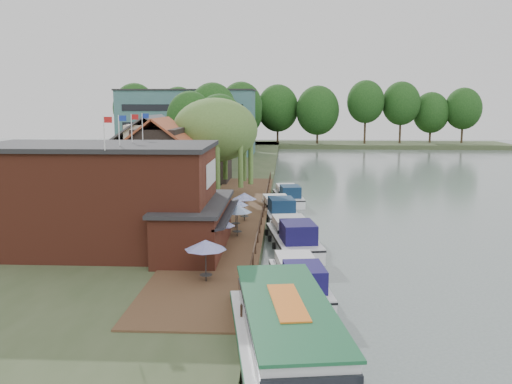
{
  "coord_description": "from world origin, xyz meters",
  "views": [
    {
      "loc": [
        -3.36,
        -38.47,
        11.08
      ],
      "look_at": [
        -6.0,
        12.0,
        3.0
      ],
      "focal_mm": 40.0,
      "sensor_mm": 36.0,
      "label": 1
    }
  ],
  "objects": [
    {
      "name": "umbrella_4",
      "position": [
        -6.79,
        8.59,
        2.29
      ],
      "size": [
        2.05,
        2.05,
        2.38
      ],
      "primitive_type": null,
      "color": "navy",
      "rests_on": "quay_deck"
    },
    {
      "name": "bank_tree_2",
      "position": [
        -15.53,
        56.28,
        7.57
      ],
      "size": [
        7.88,
        7.88,
        13.14
      ],
      "primitive_type": null,
      "color": "#143811",
      "rests_on": "land_bank"
    },
    {
      "name": "bank_tree_1",
      "position": [
        -18.14,
        49.56,
        6.82
      ],
      "size": [
        7.31,
        7.31,
        11.64
      ],
      "primitive_type": null,
      "color": "#143811",
      "rests_on": "land_bank"
    },
    {
      "name": "cruiser_0",
      "position": [
        -2.52,
        -6.84,
        1.14
      ],
      "size": [
        4.29,
        9.77,
        2.27
      ],
      "primitive_type": null,
      "rotation": [
        0.0,
        0.0,
        0.13
      ],
      "color": "silver",
      "rests_on": "ground"
    },
    {
      "name": "umbrella_1",
      "position": [
        -7.71,
        -1.8,
        2.29
      ],
      "size": [
        2.11,
        2.11,
        2.38
      ],
      "primitive_type": null,
      "color": "navy",
      "rests_on": "quay_deck"
    },
    {
      "name": "willow",
      "position": [
        -10.5,
        19.0,
        6.21
      ],
      "size": [
        8.6,
        8.6,
        10.43
      ],
      "primitive_type": null,
      "color": "#476B2D",
      "rests_on": "land_bank"
    },
    {
      "name": "bank_tree_3",
      "position": [
        -12.53,
        78.7,
        8.01
      ],
      "size": [
        8.64,
        8.64,
        14.02
      ],
      "primitive_type": null,
      "color": "#143811",
      "rests_on": "land_bank"
    },
    {
      "name": "cruiser_3",
      "position": [
        -3.05,
        23.22,
        1.08
      ],
      "size": [
        4.14,
        9.4,
        2.17
      ],
      "primitive_type": null,
      "rotation": [
        0.0,
        0.0,
        0.14
      ],
      "color": "white",
      "rests_on": "ground"
    },
    {
      "name": "cottage_c",
      "position": [
        -14.0,
        33.0,
        5.25
      ],
      "size": [
        7.6,
        7.6,
        8.5
      ],
      "primitive_type": null,
      "color": "black",
      "rests_on": "land_bank"
    },
    {
      "name": "pub",
      "position": [
        -14.0,
        -1.0,
        4.65
      ],
      "size": [
        20.0,
        11.0,
        7.3
      ],
      "primitive_type": null,
      "color": "maroon",
      "rests_on": "land_bank"
    },
    {
      "name": "cottage_b",
      "position": [
        -18.0,
        24.0,
        5.25
      ],
      "size": [
        9.6,
        8.6,
        8.5
      ],
      "primitive_type": null,
      "color": "beige",
      "rests_on": "land_bank"
    },
    {
      "name": "tour_boat",
      "position": [
        -3.13,
        -17.36,
        1.6
      ],
      "size": [
        6.23,
        15.12,
        3.2
      ],
      "primitive_type": null,
      "rotation": [
        0.0,
        0.0,
        0.15
      ],
      "color": "silver",
      "rests_on": "ground"
    },
    {
      "name": "umbrella_2",
      "position": [
        -6.93,
        2.9,
        2.29
      ],
      "size": [
        2.23,
        2.23,
        2.38
      ],
      "primitive_type": null,
      "color": "navy",
      "rests_on": "quay_deck"
    },
    {
      "name": "cottage_a",
      "position": [
        -15.0,
        14.0,
        5.25
      ],
      "size": [
        8.6,
        7.6,
        8.5
      ],
      "primitive_type": null,
      "color": "black",
      "rests_on": "land_bank"
    },
    {
      "name": "bank_tree_4",
      "position": [
        -18.86,
        85.46,
        6.8
      ],
      "size": [
        6.06,
        6.06,
        11.61
      ],
      "primitive_type": null,
      "color": "#143811",
      "rests_on": "land_bank"
    },
    {
      "name": "hotel_block",
      "position": [
        -22.0,
        70.0,
        7.15
      ],
      "size": [
        25.4,
        12.4,
        12.3
      ],
      "primitive_type": null,
      "color": "#38666B",
      "rests_on": "land_bank"
    },
    {
      "name": "quay_rail",
      "position": [
        -5.3,
        10.5,
        1.5
      ],
      "size": [
        0.2,
        49.0,
        1.0
      ],
      "primitive_type": null,
      "color": "black",
      "rests_on": "land_bank"
    },
    {
      "name": "umbrella_3",
      "position": [
        -7.28,
        5.75,
        2.29
      ],
      "size": [
        2.04,
        2.04,
        2.38
      ],
      "primitive_type": null,
      "color": "#1B3896",
      "rests_on": "quay_deck"
    },
    {
      "name": "swan",
      "position": [
        -1.93,
        -9.04,
        0.22
      ],
      "size": [
        0.44,
        0.44,
        0.44
      ],
      "primitive_type": "sphere",
      "color": "white",
      "rests_on": "ground"
    },
    {
      "name": "bank_tree_0",
      "position": [
        -12.84,
        42.74,
        6.56
      ],
      "size": [
        7.31,
        7.31,
        11.12
      ],
      "primitive_type": null,
      "color": "#143811",
      "rests_on": "land_bank"
    },
    {
      "name": "ground",
      "position": [
        0.0,
        0.0,
        0.0
      ],
      "size": [
        260.0,
        260.0,
        0.0
      ],
      "primitive_type": "plane",
      "color": "slate",
      "rests_on": "ground"
    },
    {
      "name": "umbrella_0",
      "position": [
        -7.77,
        -7.9,
        2.29
      ],
      "size": [
        2.37,
        2.37,
        2.38
      ],
      "primitive_type": null,
      "color": "navy",
      "rests_on": "quay_deck"
    },
    {
      "name": "quay_deck",
      "position": [
        -8.0,
        10.0,
        1.05
      ],
      "size": [
        6.0,
        50.0,
        0.1
      ],
      "primitive_type": "cube",
      "color": "#47301E",
      "rests_on": "land_bank"
    },
    {
      "name": "bank_tree_5",
      "position": [
        -12.53,
        93.21,
        6.49
      ],
      "size": [
        7.29,
        7.29,
        10.99
      ],
      "primitive_type": null,
      "color": "#143811",
      "rests_on": "land_bank"
    },
    {
      "name": "land_bank",
      "position": [
        -30.0,
        35.0,
        0.5
      ],
      "size": [
        50.0,
        140.0,
        1.0
      ],
      "primitive_type": "cube",
      "color": "#384728",
      "rests_on": "ground"
    },
    {
      "name": "cruiser_2",
      "position": [
        -4.0,
        14.38,
        1.18
      ],
      "size": [
        4.7,
        10.15,
        2.36
      ],
      "primitive_type": null,
      "rotation": [
        0.0,
        0.0,
        0.16
      ],
      "color": "white",
      "rests_on": "ground"
    },
    {
      "name": "cruiser_1",
      "position": [
        -2.74,
        3.35,
        1.26
      ],
      "size": [
        4.94,
        10.72,
        2.52
      ],
      "primitive_type": null,
      "rotation": [
        0.0,
        0.0,
        0.16
      ],
      "color": "silver",
      "rests_on": "ground"
    }
  ]
}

